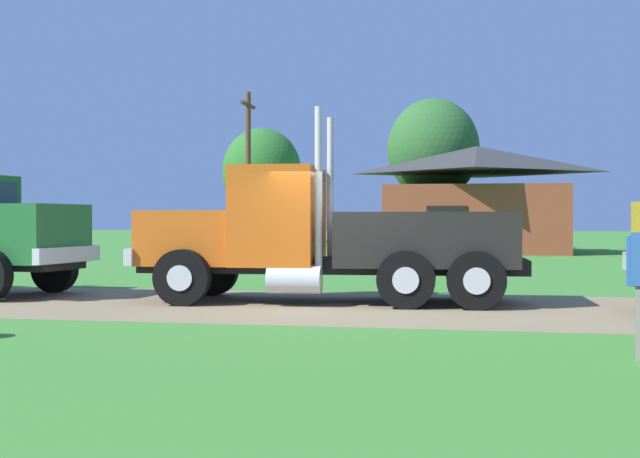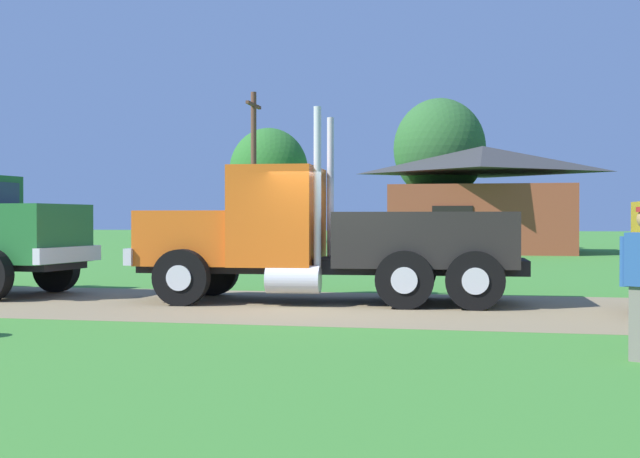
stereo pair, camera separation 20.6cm
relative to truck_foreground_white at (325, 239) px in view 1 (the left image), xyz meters
name	(u,v)px [view 1 (the left image)]	position (x,y,z in m)	size (l,w,h in m)	color
ground_plane	(340,307)	(0.44, -0.82, -1.23)	(200.00, 200.00, 0.00)	#3E822F
dirt_track	(340,306)	(0.44, -0.82, -1.23)	(120.00, 6.00, 0.01)	#877554
truck_foreground_white	(325,239)	(0.00, 0.00, 0.00)	(7.68, 2.98, 3.71)	black
shed_building	(477,201)	(2.28, 26.13, 1.25)	(8.86, 7.56, 5.14)	brown
utility_pole_near	(248,168)	(-8.05, 22.13, 2.76)	(0.26, 2.20, 7.49)	brown
tree_left	(262,171)	(-12.48, 40.60, 3.61)	(5.36, 5.36, 7.80)	#513823
tree_mid	(433,149)	(-0.05, 29.38, 4.04)	(4.82, 4.82, 7.94)	#513823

